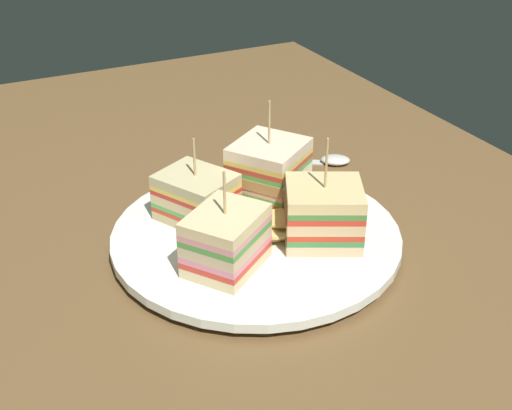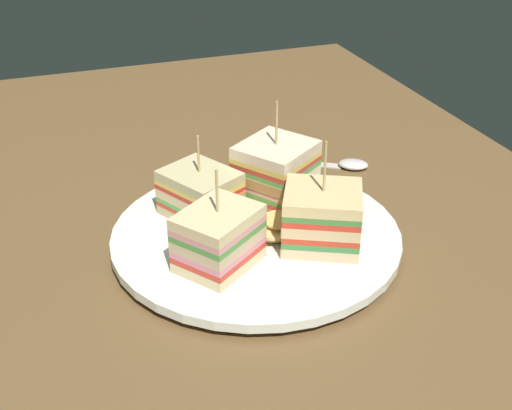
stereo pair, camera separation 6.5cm
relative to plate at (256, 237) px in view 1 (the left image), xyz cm
name	(u,v)px [view 1 (the left image)]	position (x,y,z in cm)	size (l,w,h in cm)	color
ground_plane	(256,253)	(0.00, 0.00, -1.92)	(121.53, 76.86, 1.80)	brown
plate	(256,237)	(0.00, 0.00, 0.00)	(28.59, 28.59, 1.69)	white
sandwich_wedge_0	(226,240)	(-4.12, 5.05, 3.43)	(8.73, 9.11, 9.68)	beige
sandwich_wedge_1	(323,214)	(-4.06, -5.09, 3.49)	(9.04, 9.35, 10.66)	#E0B88D
sandwich_wedge_2	(269,172)	(5.12, -4.03, 3.95)	(9.59, 9.71, 11.22)	beige
sandwich_wedge_3	(197,197)	(5.01, 4.15, 3.09)	(9.07, 8.48, 8.82)	#D1B77F
chip_pile	(274,227)	(-1.32, -1.30, 1.58)	(5.73, 5.99, 1.98)	#EAC76B
spoon	(321,160)	(13.16, -15.60, -0.62)	(8.94, 12.97, 1.00)	silver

